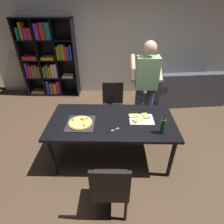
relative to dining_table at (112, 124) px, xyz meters
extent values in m
plane|color=brown|center=(0.00, 0.00, -0.68)|extent=(12.00, 12.00, 0.00)
cube|color=silver|center=(0.00, 2.60, 0.72)|extent=(6.40, 0.10, 2.80)
cube|color=black|center=(0.00, 0.00, 0.05)|extent=(1.88, 0.94, 0.04)
cylinder|color=black|center=(-0.86, -0.39, -0.33)|extent=(0.06, 0.06, 0.71)
cylinder|color=black|center=(0.86, -0.39, -0.33)|extent=(0.06, 0.06, 0.71)
cylinder|color=black|center=(-0.86, 0.39, -0.33)|extent=(0.06, 0.06, 0.71)
cylinder|color=black|center=(0.86, 0.39, -0.33)|extent=(0.06, 0.06, 0.71)
cube|color=black|center=(0.00, -0.87, -0.25)|extent=(0.42, 0.42, 0.04)
cube|color=black|center=(0.00, -1.06, -0.01)|extent=(0.42, 0.04, 0.45)
cylinder|color=black|center=(0.18, -0.69, -0.48)|extent=(0.04, 0.04, 0.41)
cylinder|color=black|center=(-0.18, -0.69, -0.48)|extent=(0.04, 0.04, 0.41)
cylinder|color=black|center=(0.18, -1.05, -0.48)|extent=(0.04, 0.04, 0.41)
cylinder|color=black|center=(-0.18, -1.05, -0.48)|extent=(0.04, 0.04, 0.41)
cube|color=black|center=(0.00, 0.87, -0.25)|extent=(0.42, 0.42, 0.04)
cube|color=black|center=(0.00, 1.06, -0.01)|extent=(0.42, 0.04, 0.45)
cylinder|color=black|center=(-0.18, 0.69, -0.48)|extent=(0.04, 0.04, 0.41)
cylinder|color=black|center=(0.18, 0.69, -0.48)|extent=(0.04, 0.04, 0.41)
cylinder|color=black|center=(-0.18, 1.05, -0.48)|extent=(0.04, 0.04, 0.41)
cylinder|color=black|center=(0.18, 1.05, -0.48)|extent=(0.04, 0.04, 0.41)
cube|color=#4C515B|center=(1.90, 2.05, -0.48)|extent=(1.78, 1.03, 0.40)
cube|color=#4C515B|center=(1.93, 1.73, -0.06)|extent=(1.71, 0.38, 0.45)
cube|color=#4C515B|center=(2.67, 2.13, -0.18)|extent=(0.25, 0.86, 0.20)
cube|color=#4C515B|center=(1.13, 1.97, -0.18)|extent=(0.25, 0.86, 0.20)
cube|color=black|center=(-2.35, 2.35, 0.29)|extent=(0.03, 0.35, 1.95)
cube|color=black|center=(-0.98, 2.35, 0.29)|extent=(0.03, 0.35, 1.95)
cube|color=black|center=(-1.66, 2.35, 1.25)|extent=(1.40, 0.35, 0.03)
cube|color=black|center=(-1.66, 2.35, -0.67)|extent=(1.40, 0.35, 0.03)
cube|color=black|center=(-1.66, 2.51, 0.29)|extent=(1.40, 0.03, 1.95)
cube|color=black|center=(-1.66, 2.35, -0.18)|extent=(1.34, 0.29, 0.03)
cube|color=black|center=(-1.66, 2.35, 0.29)|extent=(1.34, 0.29, 0.03)
cube|color=black|center=(-1.66, 2.35, 0.76)|extent=(1.34, 0.29, 0.03)
cube|color=black|center=(-1.88, 2.35, 0.29)|extent=(0.03, 0.29, 1.89)
cube|color=black|center=(-1.44, 2.35, 0.29)|extent=(0.03, 0.29, 1.89)
cube|color=olive|center=(-2.11, 2.33, -0.60)|extent=(0.35, 0.25, 0.07)
cube|color=blue|center=(-1.81, 2.33, -0.45)|extent=(0.06, 0.22, 0.37)
cube|color=olive|center=(-1.71, 2.33, -0.49)|extent=(0.08, 0.22, 0.30)
cube|color=orange|center=(-1.61, 2.33, -0.49)|extent=(0.08, 0.22, 0.29)
cube|color=#B21E66|center=(-1.52, 2.33, -0.46)|extent=(0.08, 0.22, 0.36)
cube|color=purple|center=(-2.26, 2.33, 0.03)|extent=(0.06, 0.22, 0.39)
cube|color=red|center=(-2.18, 2.33, 0.00)|extent=(0.06, 0.22, 0.33)
cube|color=olive|center=(-2.11, 2.33, -0.01)|extent=(0.06, 0.22, 0.31)
cube|color=olive|center=(-2.03, 2.33, 0.00)|extent=(0.06, 0.22, 0.33)
cube|color=olive|center=(-1.95, 2.33, -0.02)|extent=(0.06, 0.22, 0.30)
cube|color=green|center=(-1.82, 2.33, -0.02)|extent=(0.05, 0.22, 0.29)
cube|color=olive|center=(-1.74, 2.33, 0.00)|extent=(0.06, 0.22, 0.33)
cube|color=orange|center=(-1.66, 2.33, -0.02)|extent=(0.06, 0.22, 0.29)
cube|color=silver|center=(-1.58, 2.33, 0.01)|extent=(0.07, 0.22, 0.36)
cube|color=silver|center=(-1.51, 2.33, 0.02)|extent=(0.06, 0.22, 0.36)
cube|color=silver|center=(-1.21, 2.33, -0.14)|extent=(0.28, 0.25, 0.05)
cube|color=red|center=(-2.11, 2.33, 0.35)|extent=(0.36, 0.25, 0.09)
cube|color=yellow|center=(-1.66, 2.33, 0.34)|extent=(0.32, 0.25, 0.06)
cube|color=orange|center=(-1.37, 2.33, 0.47)|extent=(0.05, 0.22, 0.32)
cube|color=green|center=(-1.31, 2.33, 0.49)|extent=(0.05, 0.22, 0.36)
cube|color=orange|center=(-1.25, 2.33, 0.49)|extent=(0.06, 0.22, 0.36)
cube|color=red|center=(-1.18, 2.33, 0.47)|extent=(0.06, 0.22, 0.32)
cube|color=blue|center=(-1.12, 2.33, 0.46)|extent=(0.04, 0.22, 0.31)
cube|color=blue|center=(-1.05, 2.33, 0.49)|extent=(0.04, 0.22, 0.36)
cube|color=teal|center=(-2.25, 2.33, 0.92)|extent=(0.06, 0.22, 0.27)
cube|color=orange|center=(-2.16, 2.33, 0.97)|extent=(0.06, 0.22, 0.38)
cube|color=purple|center=(-2.06, 2.33, 0.91)|extent=(0.08, 0.22, 0.26)
cube|color=red|center=(-1.96, 2.33, 0.91)|extent=(0.08, 0.22, 0.26)
cube|color=purple|center=(-1.79, 2.33, 0.96)|extent=(0.10, 0.22, 0.36)
cube|color=red|center=(-1.66, 2.33, 0.97)|extent=(0.10, 0.22, 0.37)
cube|color=teal|center=(-1.53, 2.33, 0.97)|extent=(0.11, 0.22, 0.37)
cylinder|color=#38476B|center=(0.69, 0.72, -0.21)|extent=(0.14, 0.14, 0.95)
cylinder|color=#38476B|center=(0.49, 0.72, -0.21)|extent=(0.14, 0.14, 0.95)
cube|color=#99CC8C|center=(0.59, 0.72, 0.54)|extent=(0.38, 0.22, 0.55)
sphere|color=#E0B293|center=(0.59, 0.72, 0.96)|extent=(0.22, 0.22, 0.22)
cylinder|color=#E0B293|center=(0.82, 0.90, 0.57)|extent=(0.09, 0.50, 0.39)
cylinder|color=#E0B293|center=(0.36, 0.90, 0.57)|extent=(0.09, 0.50, 0.39)
cube|color=#2D2D33|center=(-0.46, -0.10, 0.07)|extent=(0.40, 0.40, 0.01)
cylinder|color=tan|center=(-0.46, -0.10, 0.09)|extent=(0.34, 0.34, 0.02)
cylinder|color=#EACC6B|center=(-0.46, -0.10, 0.10)|extent=(0.31, 0.31, 0.01)
cylinder|color=#B22819|center=(-0.37, -0.02, 0.10)|extent=(0.04, 0.04, 0.00)
cylinder|color=#B22819|center=(-0.57, -0.06, 0.10)|extent=(0.04, 0.04, 0.00)
cylinder|color=#B22819|center=(-0.39, -0.18, 0.10)|extent=(0.04, 0.04, 0.00)
cylinder|color=#B22819|center=(-0.42, -0.05, 0.10)|extent=(0.04, 0.04, 0.00)
cylinder|color=#B22819|center=(-0.45, -0.03, 0.10)|extent=(0.04, 0.04, 0.00)
cube|color=white|center=(0.45, 0.02, 0.07)|extent=(0.36, 0.28, 0.01)
cube|color=#EACC6B|center=(0.39, -0.02, 0.09)|extent=(0.17, 0.15, 0.02)
cube|color=tan|center=(0.34, -0.05, 0.09)|extent=(0.07, 0.09, 0.02)
cube|color=#EACC6B|center=(0.33, 0.10, 0.09)|extent=(0.15, 0.10, 0.02)
cube|color=tan|center=(0.39, 0.10, 0.09)|extent=(0.03, 0.09, 0.02)
cube|color=#EACC6B|center=(0.52, 0.10, 0.09)|extent=(0.13, 0.16, 0.02)
cube|color=tan|center=(0.54, 0.04, 0.09)|extent=(0.09, 0.05, 0.02)
cylinder|color=#194723|center=(0.69, -0.28, 0.18)|extent=(0.07, 0.07, 0.22)
cylinder|color=#194723|center=(0.69, -0.28, 0.33)|extent=(0.03, 0.03, 0.08)
cylinder|color=black|center=(0.69, -0.28, 0.38)|extent=(0.03, 0.03, 0.02)
cube|color=silver|center=(0.05, -0.23, 0.07)|extent=(0.10, 0.08, 0.01)
cube|color=silver|center=(0.05, -0.23, 0.07)|extent=(0.11, 0.06, 0.01)
torus|color=black|center=(-0.05, -0.27, 0.07)|extent=(0.06, 0.06, 0.01)
torus|color=black|center=(-0.03, -0.31, 0.07)|extent=(0.06, 0.06, 0.01)
camera|label=1|loc=(0.04, -2.16, 1.61)|focal=28.28mm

